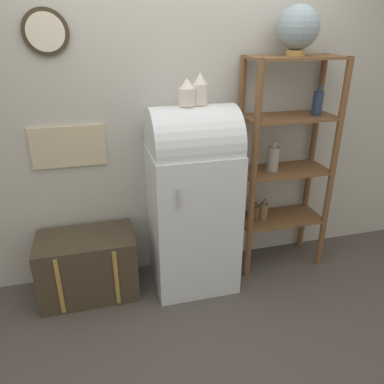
{
  "coord_description": "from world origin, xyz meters",
  "views": [
    {
      "loc": [
        -0.67,
        -2.26,
        1.97
      ],
      "look_at": [
        -0.0,
        0.27,
        0.81
      ],
      "focal_mm": 35.0,
      "sensor_mm": 36.0,
      "label": 1
    }
  ],
  "objects_px": {
    "suitcase_trunk": "(88,266)",
    "vase_center": "(200,90)",
    "refrigerator": "(193,197)",
    "globe": "(298,28)",
    "vase_left": "(187,93)"
  },
  "relations": [
    {
      "from": "suitcase_trunk",
      "to": "vase_left",
      "type": "relative_size",
      "value": 3.94
    },
    {
      "from": "suitcase_trunk",
      "to": "globe",
      "type": "relative_size",
      "value": 2.14
    },
    {
      "from": "suitcase_trunk",
      "to": "globe",
      "type": "distance_m",
      "value": 2.36
    },
    {
      "from": "suitcase_trunk",
      "to": "vase_center",
      "type": "xyz_separation_m",
      "value": [
        0.89,
        -0.02,
        1.31
      ]
    },
    {
      "from": "refrigerator",
      "to": "globe",
      "type": "distance_m",
      "value": 1.44
    },
    {
      "from": "refrigerator",
      "to": "vase_left",
      "type": "bearing_deg",
      "value": -172.93
    },
    {
      "from": "suitcase_trunk",
      "to": "vase_center",
      "type": "bearing_deg",
      "value": -1.12
    },
    {
      "from": "suitcase_trunk",
      "to": "vase_left",
      "type": "distance_m",
      "value": 1.52
    },
    {
      "from": "refrigerator",
      "to": "vase_center",
      "type": "distance_m",
      "value": 0.81
    },
    {
      "from": "refrigerator",
      "to": "vase_left",
      "type": "height_order",
      "value": "vase_left"
    },
    {
      "from": "vase_left",
      "to": "suitcase_trunk",
      "type": "bearing_deg",
      "value": 177.41
    },
    {
      "from": "vase_left",
      "to": "globe",
      "type": "bearing_deg",
      "value": 5.84
    },
    {
      "from": "refrigerator",
      "to": "vase_left",
      "type": "distance_m",
      "value": 0.79
    },
    {
      "from": "vase_center",
      "to": "refrigerator",
      "type": "bearing_deg",
      "value": -166.65
    },
    {
      "from": "suitcase_trunk",
      "to": "vase_center",
      "type": "distance_m",
      "value": 1.59
    }
  ]
}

